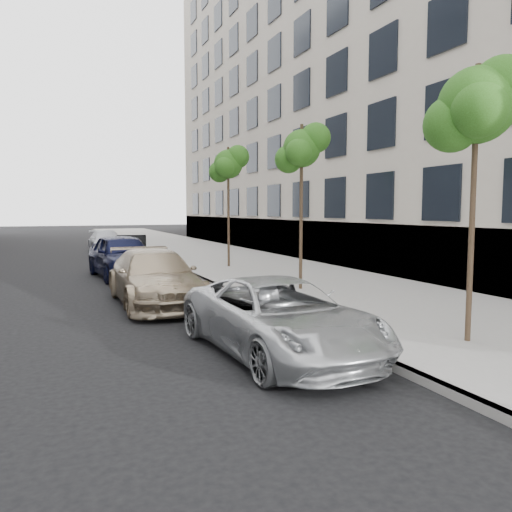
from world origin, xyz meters
TOP-DOWN VIEW (x-y plane):
  - ground at (0.00, 0.00)m, footprint 160.00×160.00m
  - sidewalk at (4.30, 24.00)m, footprint 6.40×72.00m
  - curb at (1.18, 24.00)m, footprint 0.15×72.00m
  - tree_near at (3.23, 1.50)m, footprint 1.68×1.48m
  - tree_mid at (3.23, 8.00)m, footprint 1.51×1.31m
  - tree_far at (3.23, 14.50)m, footprint 1.57×1.37m
  - minivan at (-0.10, 2.48)m, footprint 2.45×4.81m
  - suv at (-1.19, 7.88)m, footprint 2.04×4.94m
  - sedan_blue at (-1.27, 13.67)m, footprint 2.34×4.91m
  - sedan_black at (-0.12, 19.02)m, footprint 2.04×4.12m
  - sedan_rear at (-0.61, 25.69)m, footprint 1.94×4.44m

SIDE VIEW (x-z plane):
  - ground at x=0.00m, z-range 0.00..0.00m
  - sidewalk at x=4.30m, z-range 0.00..0.14m
  - curb at x=1.18m, z-range 0.00..0.14m
  - sedan_rear at x=-0.61m, z-range 0.00..1.27m
  - sedan_black at x=-0.12m, z-range 0.00..1.30m
  - minivan at x=-0.10m, z-range 0.00..1.30m
  - suv at x=-1.19m, z-range 0.00..1.43m
  - sedan_blue at x=-1.27m, z-range 0.00..1.62m
  - tree_mid at x=3.23m, z-range 1.83..6.72m
  - tree_near at x=3.23m, z-range 1.80..6.79m
  - tree_far at x=3.23m, z-range 1.86..6.88m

